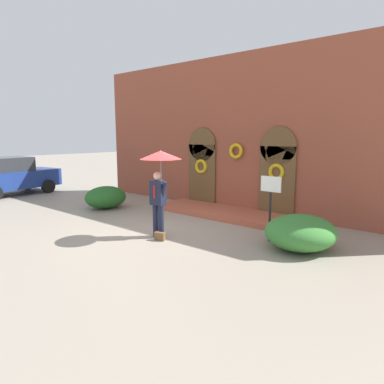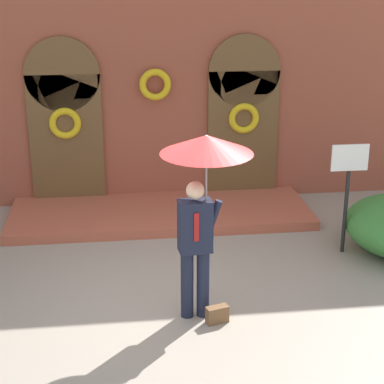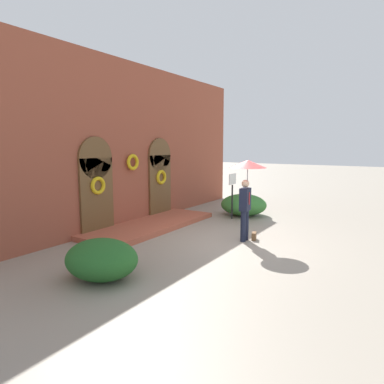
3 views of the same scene
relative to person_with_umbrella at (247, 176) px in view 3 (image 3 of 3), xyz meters
name	(u,v)px [view 3 (image 3 of 3)]	position (x,y,z in m)	size (l,w,h in m)	color
ground_plane	(233,241)	(-0.29, 0.28, -1.91)	(80.00, 80.00, 0.00)	gray
building_facade	(126,148)	(-0.29, 4.43, 0.76)	(14.00, 2.30, 5.60)	brown
person_with_umbrella	(247,176)	(0.00, 0.00, 0.00)	(1.10, 1.10, 2.36)	#191E33
handbag	(254,236)	(0.15, -0.20, -1.80)	(0.28, 0.12, 0.22)	brown
sign_post	(232,189)	(2.40, 1.61, -0.75)	(0.56, 0.06, 1.72)	black
shrub_left	(102,259)	(-4.35, 1.37, -1.49)	(1.38, 1.61, 0.84)	#235B23
shrub_right	(244,205)	(3.28, 1.52, -1.49)	(1.69, 1.83, 0.84)	#387A33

